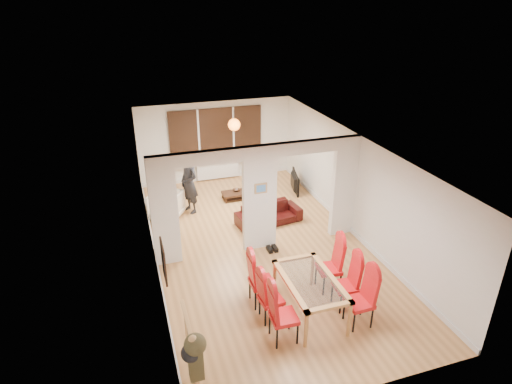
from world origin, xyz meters
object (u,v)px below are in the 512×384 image
dining_chair_rc (329,265)px  bottle (243,187)px  dining_chair_ra (360,299)px  dining_table (309,296)px  armchair (166,205)px  coffee_table (239,195)px  dining_chair_la (284,313)px  dining_chair_lb (271,296)px  person (189,183)px  dining_chair_lc (262,279)px  dining_chair_rb (346,283)px  television (292,182)px  bowl (236,190)px  sofa (269,214)px

dining_chair_rc → bottle: dining_chair_rc is taller
dining_chair_ra → dining_chair_rc: bearing=91.1°
dining_table → bottle: 5.35m
armchair → coffee_table: armchair is taller
dining_chair_la → coffee_table: dining_chair_la is taller
coffee_table → dining_chair_lb: bearing=-99.1°
armchair → person: 0.87m
dining_chair_lc → coffee_table: dining_chair_lc is taller
dining_chair_rb → coffee_table: 5.43m
dining_chair_lc → bottle: (1.02, 4.77, -0.20)m
dining_chair_rb → person: person is taller
dining_table → bottle: dining_table is taller
bottle → dining_chair_la: bearing=-99.4°
dining_chair_la → dining_chair_lb: size_ratio=1.11×
person → television: (3.27, 0.42, -0.57)m
dining_chair_lc → coffee_table: 4.87m
dining_chair_la → bottle: bearing=83.1°
dining_chair_lc → television: bearing=62.3°
dining_chair_la → bottle: (0.97, 5.84, -0.21)m
bottle → bowl: size_ratio=1.33×
dining_table → dining_chair_la: size_ratio=1.45×
dining_chair_ra → bottle: dining_chair_ra is taller
dining_chair_lc → dining_chair_ra: bearing=-35.7°
coffee_table → bottle: bearing=0.0°
armchair → bowl: armchair is taller
dining_chair_lc → bottle: bearing=78.7°
person → armchair: bearing=-101.3°
dining_chair_rc → dining_chair_la: bearing=-136.3°
dining_chair_ra → armchair: dining_chair_ra is taller
dining_chair_la → sofa: size_ratio=0.66×
dining_chair_lb → person: size_ratio=0.60×
dining_chair_rb → sofa: (-0.29, 3.68, -0.29)m
dining_chair_lc → armchair: dining_chair_lc is taller
person → dining_chair_rb: bearing=-0.4°
dining_chair_lc → sofa: size_ratio=0.65×
dining_table → dining_chair_lb: bearing=173.9°
dining_chair_lc → dining_chair_rb: size_ratio=1.04×
dining_table → dining_chair_lc: (-0.77, 0.58, 0.18)m
dining_table → dining_chair_rc: size_ratio=1.45×
dining_chair_la → dining_chair_lc: size_ratio=1.01×
dining_table → bowl: 5.44m
armchair → dining_table: bearing=-34.7°
dining_chair_la → dining_chair_lc: 1.07m
dining_chair_rc → coffee_table: bearing=103.7°
sofa → coffee_table: size_ratio=1.82×
dining_chair_lc → television: 5.49m
sofa → dining_chair_rc: bearing=-93.8°
coffee_table → bottle: bottle is taller
dining_chair_la → coffee_table: 5.91m
person → bottle: 1.79m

